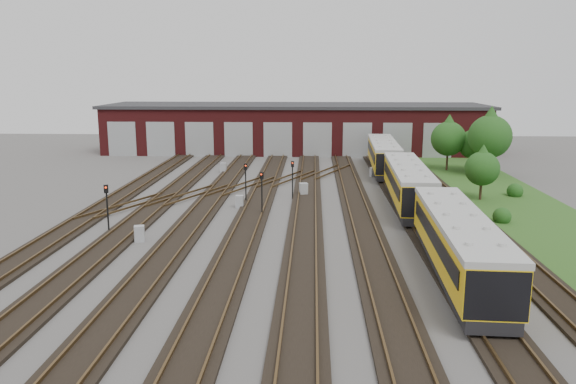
{
  "coord_description": "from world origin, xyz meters",
  "views": [
    {
      "loc": [
        2.49,
        -36.64,
        10.45
      ],
      "look_at": [
        0.69,
        3.16,
        2.0
      ],
      "focal_mm": 35.0,
      "sensor_mm": 36.0,
      "label": 1
    }
  ],
  "objects": [
    {
      "name": "bush_2",
      "position": [
        21.24,
        24.73,
        0.86
      ],
      "size": [
        1.73,
        1.73,
        1.73
      ],
      "primitive_type": "sphere",
      "color": "#144012",
      "rests_on": "ground"
    },
    {
      "name": "signal_mast_0",
      "position": [
        -11.16,
        -0.99,
        2.09
      ],
      "size": [
        0.3,
        0.28,
        3.25
      ],
      "rotation": [
        0.0,
        0.0,
        0.21
      ],
      "color": "black",
      "rests_on": "ground"
    },
    {
      "name": "tree_1",
      "position": [
        19.73,
        24.55,
        3.31
      ],
      "size": [
        3.11,
        3.11,
        5.15
      ],
      "color": "#372419",
      "rests_on": "ground"
    },
    {
      "name": "bush_1",
      "position": [
        19.96,
        11.61,
        0.68
      ],
      "size": [
        1.36,
        1.36,
        1.36
      ],
      "primitive_type": "sphere",
      "color": "#144012",
      "rests_on": "ground"
    },
    {
      "name": "bush_0",
      "position": [
        16.0,
        2.76,
        0.64
      ],
      "size": [
        1.29,
        1.29,
        1.29
      ],
      "primitive_type": "sphere",
      "color": "#144012",
      "rests_on": "ground"
    },
    {
      "name": "relay_cabinet_1",
      "position": [
        -7.12,
        22.32,
        0.53
      ],
      "size": [
        0.68,
        0.58,
        1.05
      ],
      "primitive_type": "cube",
      "rotation": [
        0.0,
        0.0,
        -0.09
      ],
      "color": "#9B9D9F",
      "rests_on": "ground"
    },
    {
      "name": "relay_cabinet_2",
      "position": [
        -3.3,
        6.36,
        0.5
      ],
      "size": [
        0.61,
        0.52,
        1.01
      ],
      "primitive_type": "cube",
      "rotation": [
        0.0,
        0.0,
        -0.02
      ],
      "color": "#9B9D9F",
      "rests_on": "ground"
    },
    {
      "name": "track_network",
      "position": [
        -0.17,
        0.59,
        0.11
      ],
      "size": [
        30.4,
        70.0,
        0.33
      ],
      "color": "black",
      "rests_on": "ground"
    },
    {
      "name": "relay_cabinet_0",
      "position": [
        -8.44,
        -3.0,
        0.52
      ],
      "size": [
        0.74,
        0.66,
        1.04
      ],
      "primitive_type": "cube",
      "rotation": [
        0.0,
        0.0,
        0.26
      ],
      "color": "#9B9D9F",
      "rests_on": "ground"
    },
    {
      "name": "signal_mast_3",
      "position": [
        -1.28,
        3.79,
        2.11
      ],
      "size": [
        0.28,
        0.26,
        3.33
      ],
      "rotation": [
        0.0,
        0.0,
        -0.25
      ],
      "color": "black",
      "rests_on": "ground"
    },
    {
      "name": "tree_3",
      "position": [
        16.56,
        10.05,
        3.03
      ],
      "size": [
        2.85,
        2.85,
        4.72
      ],
      "color": "#372419",
      "rests_on": "ground"
    },
    {
      "name": "signal_mast_1",
      "position": [
        -3.02,
        8.27,
        2.08
      ],
      "size": [
        0.29,
        0.28,
        3.25
      ],
      "rotation": [
        0.0,
        0.0,
        0.28
      ],
      "color": "black",
      "rests_on": "ground"
    },
    {
      "name": "maintenance_shed",
      "position": [
        -0.01,
        39.97,
        3.2
      ],
      "size": [
        51.0,
        12.5,
        6.35
      ],
      "color": "#541516",
      "rests_on": "ground"
    },
    {
      "name": "signal_mast_2",
      "position": [
        0.77,
        9.74,
        2.07
      ],
      "size": [
        0.25,
        0.23,
        3.25
      ],
      "rotation": [
        0.0,
        0.0,
        0.0
      ],
      "color": "black",
      "rests_on": "ground"
    },
    {
      "name": "relay_cabinet_3",
      "position": [
        1.68,
        11.02,
        0.57
      ],
      "size": [
        0.8,
        0.72,
        1.13
      ],
      "primitive_type": "cube",
      "rotation": [
        0.0,
        0.0,
        0.26
      ],
      "color": "#9B9D9F",
      "rests_on": "ground"
    },
    {
      "name": "relay_cabinet_4",
      "position": [
        8.68,
        20.59,
        0.5
      ],
      "size": [
        0.74,
        0.69,
        0.99
      ],
      "primitive_type": "cube",
      "rotation": [
        0.0,
        0.0,
        0.39
      ],
      "color": "#9B9D9F",
      "rests_on": "ground"
    },
    {
      "name": "grass_verge",
      "position": [
        19.0,
        10.0,
        0.03
      ],
      "size": [
        8.0,
        55.0,
        0.05
      ],
      "primitive_type": "cube",
      "color": "#204918",
      "rests_on": "ground"
    },
    {
      "name": "tree_2",
      "position": [
        20.47,
        21.26,
        4.66
      ],
      "size": [
        4.37,
        4.37,
        7.25
      ],
      "color": "#372419",
      "rests_on": "ground"
    },
    {
      "name": "ground",
      "position": [
        0.0,
        0.0,
        0.0
      ],
      "size": [
        120.0,
        120.0,
        0.0
      ],
      "primitive_type": "plane",
      "color": "#4C4946",
      "rests_on": "ground"
    },
    {
      "name": "metro_train",
      "position": [
        10.0,
        7.4,
        1.88
      ],
      "size": [
        3.3,
        46.75,
        3.03
      ],
      "rotation": [
        0.0,
        0.0,
        -0.05
      ],
      "color": "black",
      "rests_on": "ground"
    },
    {
      "name": "tree_0",
      "position": [
        17.12,
        24.69,
        3.96
      ],
      "size": [
        3.72,
        3.72,
        6.16
      ],
      "color": "#372419",
      "rests_on": "ground"
    }
  ]
}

